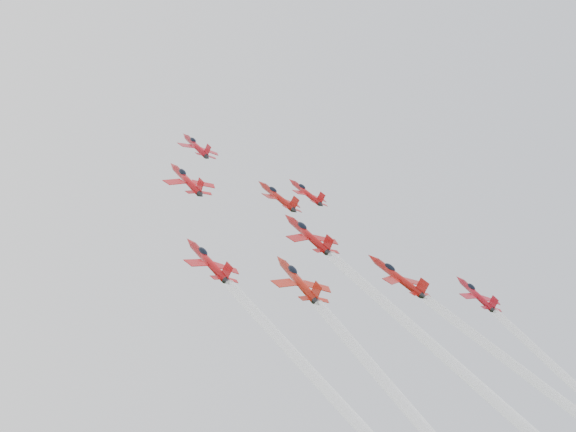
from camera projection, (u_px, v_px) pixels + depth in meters
jet_lead at (196, 146)px, 152.03m from camera, size 8.83×10.95×8.12m
jet_row2_left at (186, 179)px, 131.43m from camera, size 9.35×11.59×8.59m
jet_row2_center at (277, 196)px, 141.82m from camera, size 8.87×11.00×8.15m
jet_row2_right at (306, 192)px, 151.05m from camera, size 8.36×10.37×7.68m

